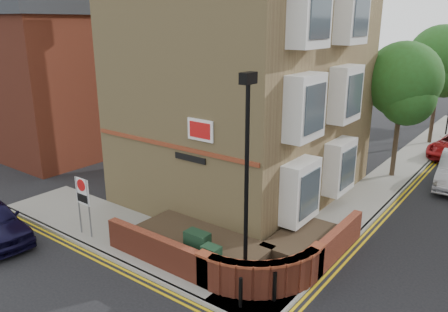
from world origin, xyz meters
The scene contains 18 objects.
ground centered at (0.00, 0.00, 0.00)m, with size 120.00×120.00×0.00m, color black.
pavement_corner centered at (-3.50, 1.50, 0.06)m, with size 13.00×3.00×0.12m, color gray.
pavement_main centered at (2.00, 16.00, 0.06)m, with size 2.00×32.00×0.12m, color gray.
kerb_side centered at (-3.50, 0.00, 0.06)m, with size 13.00×0.15×0.12m, color gray.
kerb_main_near centered at (3.00, 16.00, 0.06)m, with size 0.15×32.00×0.12m, color gray.
yellow_lines_side centered at (-3.50, -0.25, 0.01)m, with size 13.00×0.28×0.01m, color gold.
yellow_lines_main centered at (3.25, 16.00, 0.01)m, with size 0.28×32.00×0.01m, color gold.
corner_building centered at (-2.84, 8.00, 6.23)m, with size 8.95×10.40×13.60m.
garden_wall centered at (0.00, 2.50, 0.00)m, with size 6.80×6.00×1.20m, color brown, non-canonical shape.
lamppost centered at (1.60, 1.20, 3.34)m, with size 0.25×0.50×6.30m.
utility_cabinet_large centered at (-0.30, 1.30, 0.72)m, with size 0.80×0.45×1.20m, color #16331E.
utility_cabinet_small centered at (0.50, 1.00, 0.67)m, with size 0.55×0.40×1.10m, color #16331E.
bollard_near centered at (2.00, 0.40, 0.57)m, with size 0.11×0.11×0.90m, color black.
bollard_far centered at (2.60, 1.20, 0.57)m, with size 0.11×0.11×0.90m, color black.
zone_sign centered at (-5.00, 0.50, 1.64)m, with size 0.72×0.07×2.20m.
side_building centered at (-15.00, 8.00, 4.55)m, with size 6.40×10.40×9.00m.
tree_near centered at (2.00, 14.05, 4.70)m, with size 3.64×3.65×6.70m.
tree_mid centered at (2.00, 22.05, 5.20)m, with size 4.03×4.03×7.42m.
Camera 1 is at (7.81, -8.09, 7.62)m, focal length 35.00 mm.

